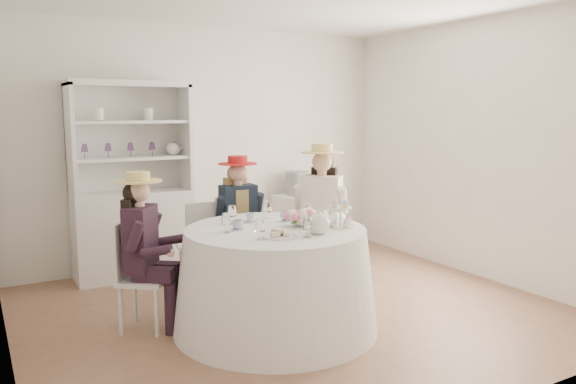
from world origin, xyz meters
TOP-DOWN VIEW (x-y plane):
  - ground at (0.00, 0.00)m, footprint 4.50×4.50m
  - wall_back at (0.00, 2.00)m, footprint 4.50×0.00m
  - wall_front at (0.00, -2.00)m, footprint 4.50×0.00m
  - wall_right at (2.25, 0.00)m, footprint 0.00×4.50m
  - tea_table at (-0.33, -0.28)m, footprint 1.65×1.65m
  - hutch at (-0.94, 1.77)m, footprint 1.33×0.74m
  - side_table at (1.07, 1.75)m, footprint 0.54×0.54m
  - hatbox at (1.07, 1.75)m, footprint 0.37×0.37m
  - guest_left at (-1.25, 0.22)m, footprint 0.55×0.53m
  - guest_mid at (-0.17, 0.76)m, footprint 0.48×0.50m
  - guest_right at (0.51, 0.35)m, footprint 0.62×0.60m
  - spare_chair at (-0.50, 0.94)m, footprint 0.39×0.39m
  - teacup_a at (-0.62, -0.19)m, footprint 0.10×0.10m
  - teacup_b at (-0.40, 0.03)m, footprint 0.08×0.08m
  - teacup_c at (-0.12, -0.07)m, footprint 0.12×0.12m
  - flower_bowl at (-0.10, -0.29)m, footprint 0.25×0.25m
  - flower_arrangement at (-0.13, -0.31)m, footprint 0.19×0.19m
  - table_teapot at (-0.14, -0.61)m, footprint 0.24×0.17m
  - sandwich_plate at (-0.45, -0.57)m, footprint 0.26×0.26m
  - cupcake_stand at (0.15, -0.49)m, footprint 0.24×0.24m
  - stemware_set at (-0.33, -0.28)m, footprint 0.87×0.87m

SIDE VIEW (x-z plane):
  - ground at x=0.00m, z-range 0.00..0.00m
  - side_table at x=1.07m, z-range 0.00..0.72m
  - tea_table at x=-0.33m, z-range 0.00..0.83m
  - spare_chair at x=-0.50m, z-range 0.03..0.93m
  - guest_left at x=-1.25m, z-range 0.08..1.37m
  - hutch at x=-0.94m, z-range -0.30..1.76m
  - guest_mid at x=-0.17m, z-range 0.09..1.41m
  - guest_right at x=0.51m, z-range 0.09..1.54m
  - sandwich_plate at x=-0.45m, z-range 0.82..0.87m
  - flower_bowl at x=-0.10m, z-range 0.83..0.88m
  - teacup_a at x=-0.62m, z-range 0.83..0.90m
  - teacup_b at x=-0.40m, z-range 0.83..0.90m
  - teacup_c at x=-0.12m, z-range 0.83..0.91m
  - hatbox at x=1.07m, z-range 0.72..1.02m
  - stemware_set at x=-0.33m, z-range 0.83..0.98m
  - table_teapot at x=-0.14m, z-range 0.82..1.00m
  - cupcake_stand at x=0.15m, z-range 0.80..1.02m
  - flower_arrangement at x=-0.13m, z-range 0.89..0.96m
  - wall_back at x=0.00m, z-range -0.90..3.60m
  - wall_front at x=0.00m, z-range -0.90..3.60m
  - wall_right at x=2.25m, z-range -0.90..3.60m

